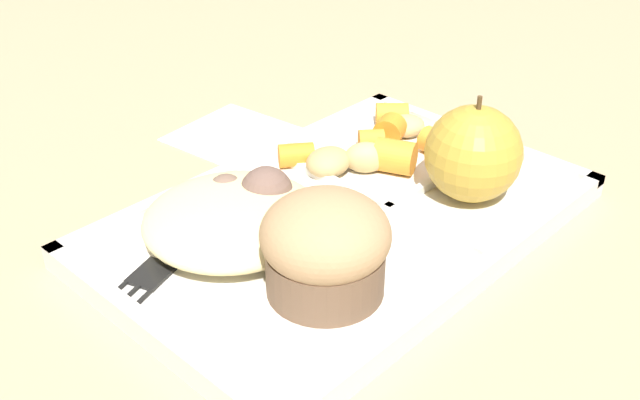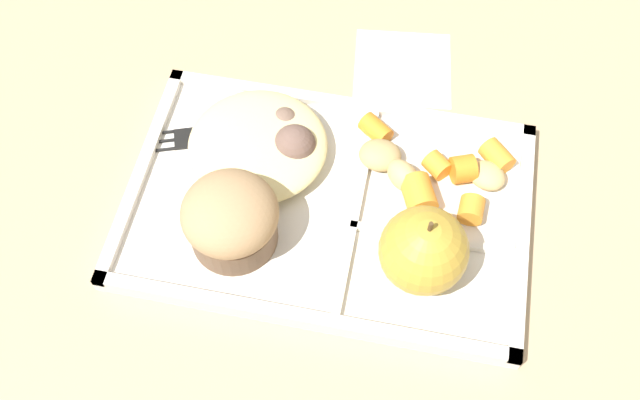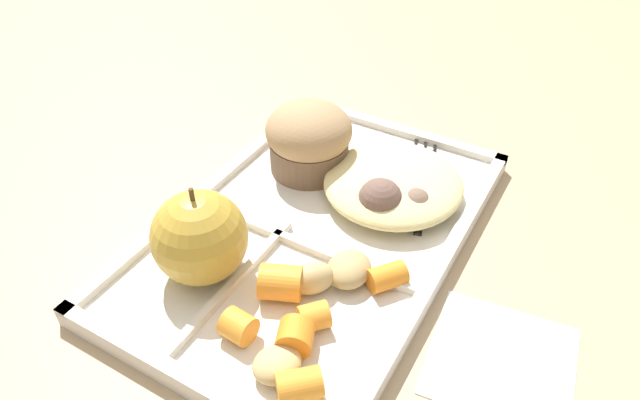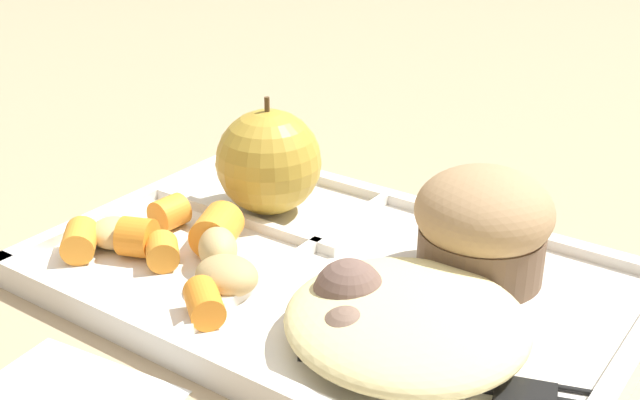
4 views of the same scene
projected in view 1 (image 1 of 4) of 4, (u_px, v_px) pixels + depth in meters
The scene contains 18 objects.
ground at pixel (344, 229), 0.57m from camera, with size 6.00×6.00×0.00m, color tan.
lunch_tray at pixel (345, 222), 0.56m from camera, with size 0.36×0.23×0.02m.
green_apple at pixel (473, 154), 0.57m from camera, with size 0.07×0.07×0.08m.
bran_muffin at pixel (325, 247), 0.47m from camera, with size 0.08×0.08×0.07m.
carrot_slice_edge at pixel (371, 141), 0.64m from camera, with size 0.02×0.02×0.02m, color orange.
carrot_slice_large at pixel (296, 155), 0.62m from camera, with size 0.02×0.02×0.03m, color orange.
carrot_slice_diagonal at pixel (392, 115), 0.69m from camera, with size 0.02×0.02×0.03m, color orange.
carrot_slice_center at pixel (395, 156), 0.61m from camera, with size 0.03×0.03×0.03m, color orange.
carrot_slice_small at pixel (390, 130), 0.66m from camera, with size 0.03×0.03×0.02m, color orange.
carrot_slice_back at pixel (435, 142), 0.64m from camera, with size 0.02×0.02×0.02m, color orange.
potato_chunk_corner at pixel (366, 157), 0.61m from camera, with size 0.04×0.02×0.03m, color tan.
potato_chunk_large at pixel (406, 126), 0.67m from camera, with size 0.03×0.03×0.02m, color tan.
potato_chunk_browned at pixel (328, 162), 0.61m from camera, with size 0.04×0.03×0.02m, color tan.
egg_noodle_pile at pixel (233, 218), 0.53m from camera, with size 0.13×0.13×0.03m, color beige.
meatball_side at pixel (266, 193), 0.55m from camera, with size 0.04×0.04×0.04m, color brown.
meatball_front at pixel (227, 194), 0.56m from camera, with size 0.03×0.03×0.03m, color #755B4C.
plastic_fork at pixel (173, 254), 0.52m from camera, with size 0.14×0.06×0.00m.
paper_napkin at pixel (234, 135), 0.70m from camera, with size 0.10×0.10×0.00m, color white.
Camera 1 is at (0.35, 0.31, 0.32)m, focal length 42.50 mm.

